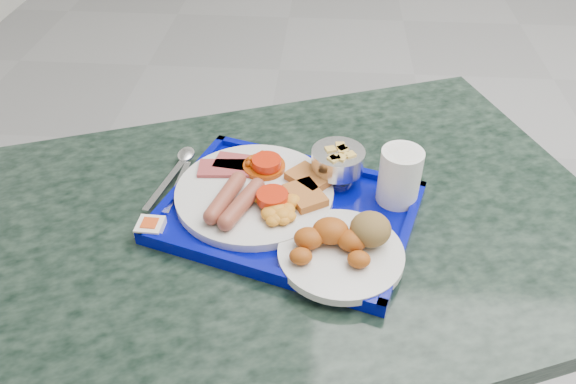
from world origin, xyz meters
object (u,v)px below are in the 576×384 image
at_px(bread_plate, 344,245).
at_px(juice_cup, 400,175).
at_px(table, 283,291).
at_px(tray, 288,213).
at_px(fruit_bowl, 338,161).
at_px(main_plate, 258,192).

bearing_deg(bread_plate, juice_cup, 56.94).
bearing_deg(table, tray, 48.88).
bearing_deg(table, fruit_bowl, 48.47).
xyz_separation_m(table, juice_cup, (0.19, 0.05, 0.24)).
xyz_separation_m(tray, main_plate, (-0.05, 0.03, 0.02)).
bearing_deg(bread_plate, main_plate, 139.73).
height_order(bread_plate, fruit_bowl, fruit_bowl).
bearing_deg(tray, table, -131.12).
xyz_separation_m(bread_plate, juice_cup, (0.09, 0.14, 0.03)).
distance_m(main_plate, juice_cup, 0.23).
xyz_separation_m(tray, juice_cup, (0.18, 0.04, 0.06)).
relative_size(fruit_bowl, juice_cup, 0.95).
bearing_deg(table, juice_cup, 16.09).
bearing_deg(main_plate, table, -41.50).
xyz_separation_m(table, fruit_bowl, (0.09, 0.10, 0.23)).
bearing_deg(table, bread_plate, -39.71).
bearing_deg(main_plate, juice_cup, 3.89).
bearing_deg(tray, main_plate, 151.23).
distance_m(main_plate, fruit_bowl, 0.15).
height_order(main_plate, fruit_bowl, fruit_bowl).
xyz_separation_m(main_plate, fruit_bowl, (0.13, 0.06, 0.03)).
bearing_deg(juice_cup, table, -163.91).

